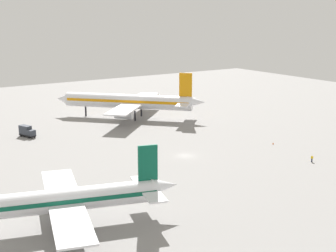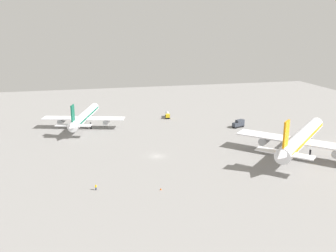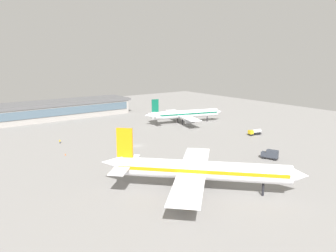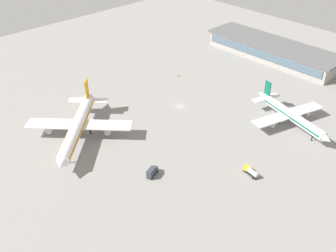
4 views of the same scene
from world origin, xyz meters
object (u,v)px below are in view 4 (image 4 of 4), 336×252
Objects in this scene: airplane_taxiing at (78,126)px; fuel_truck at (251,172)px; airplane_at_gate at (290,115)px; safety_cone_near_gate at (149,83)px; catering_truck at (152,172)px; ground_crew_worker at (178,75)px.

fuel_truck is (-62.01, -31.78, -4.53)m from airplane_taxiing.
safety_cone_near_gate is (69.87, 18.40, -4.53)m from airplane_at_gate.
catering_truck is 81.08m from ground_crew_worker.
fuel_truck is at bearing -61.38° from airplane_at_gate.
ground_crew_worker is (74.61, -37.41, -0.54)m from fuel_truck.
catering_truck is 71.56m from safety_cone_near_gate.
catering_truck is at bearing 54.76° from airplane_taxiing.
airplane_taxiing is at bearing 78.32° from catering_truck.
airplane_at_gate is 6.55× the size of fuel_truck.
catering_truck is 35.32m from fuel_truck.
airplane_at_gate reaches higher than ground_crew_worker.
airplane_taxiing reaches higher than safety_cone_near_gate.
safety_cone_near_gate is (78.54, -20.36, -1.09)m from fuel_truck.
catering_truck is 3.54× the size of ground_crew_worker.
catering_truck is 9.85× the size of safety_cone_near_gate.
airplane_at_gate is 25.66× the size of ground_crew_worker.
airplane_at_gate is at bearing 141.91° from ground_crew_worker.
airplane_at_gate is 71.41× the size of safety_cone_near_gate.
catering_truck is at bearing 89.37° from ground_crew_worker.
safety_cone_near_gate is at bearing 153.62° from airplane_taxiing.
ground_crew_worker is (65.93, 1.35, -3.98)m from airplane_at_gate.
airplane_taxiing is at bearing 107.60° from safety_cone_near_gate.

